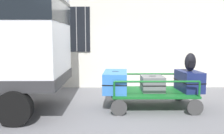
# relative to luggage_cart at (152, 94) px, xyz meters

# --- Properties ---
(ground_plane) EXTENTS (40.00, 40.00, 0.00)m
(ground_plane) POSITION_rel_luggage_cart_xyz_m (-1.13, -0.16, -0.34)
(ground_plane) COLOR slate
(building_wall) EXTENTS (12.00, 0.38, 5.00)m
(building_wall) POSITION_rel_luggage_cart_xyz_m (-1.14, 2.50, 2.16)
(building_wall) COLOR silver
(building_wall) RESTS_ON ground
(luggage_cart) EXTENTS (2.05, 1.28, 0.41)m
(luggage_cart) POSITION_rel_luggage_cart_xyz_m (0.00, 0.00, 0.00)
(luggage_cart) COLOR #146023
(luggage_cart) RESTS_ON ground
(cart_railing) EXTENTS (1.94, 1.15, 0.36)m
(cart_railing) POSITION_rel_luggage_cart_xyz_m (0.00, 0.00, 0.36)
(cart_railing) COLOR #146023
(cart_railing) RESTS_ON luggage_cart
(suitcase_left_bottom) EXTENTS (0.63, 1.08, 0.49)m
(suitcase_left_bottom) POSITION_rel_luggage_cart_xyz_m (-0.91, 0.02, 0.31)
(suitcase_left_bottom) COLOR #3372C6
(suitcase_left_bottom) RESTS_ON luggage_cart
(suitcase_midleft_bottom) EXTENTS (0.55, 0.59, 0.38)m
(suitcase_midleft_bottom) POSITION_rel_luggage_cart_xyz_m (0.00, 0.00, 0.25)
(suitcase_midleft_bottom) COLOR slate
(suitcase_midleft_bottom) RESTS_ON luggage_cart
(suitcase_center_bottom) EXTENTS (0.55, 0.85, 0.50)m
(suitcase_center_bottom) POSITION_rel_luggage_cart_xyz_m (0.91, 0.02, 0.31)
(suitcase_center_bottom) COLOR navy
(suitcase_center_bottom) RESTS_ON luggage_cart
(backpack) EXTENTS (0.27, 0.22, 0.44)m
(backpack) POSITION_rel_luggage_cart_xyz_m (0.91, -0.01, 0.79)
(backpack) COLOR black
(backpack) RESTS_ON suitcase_center_bottom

